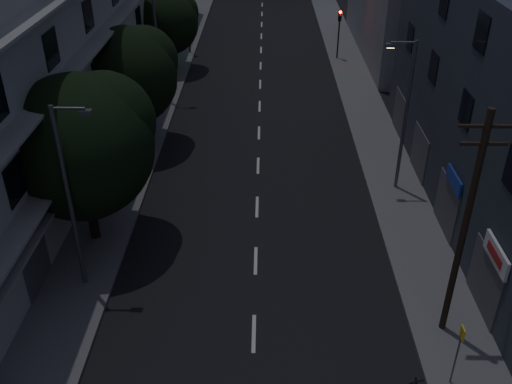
{
  "coord_description": "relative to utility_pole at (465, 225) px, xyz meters",
  "views": [
    {
      "loc": [
        0.33,
        -9.36,
        15.84
      ],
      "look_at": [
        0.0,
        12.0,
        3.0
      ],
      "focal_mm": 40.0,
      "sensor_mm": 36.0,
      "label": 1
    }
  ],
  "objects": [
    {
      "name": "traffic_signal_far_left",
      "position": [
        -13.63,
        34.39,
        -1.77
      ],
      "size": [
        0.28,
        0.37,
        4.1
      ],
      "color": "black",
      "rests_on": "sidewalk_left"
    },
    {
      "name": "ground",
      "position": [
        -7.21,
        18.2,
        -4.87
      ],
      "size": [
        160.0,
        160.0,
        0.0
      ],
      "primitive_type": "plane",
      "color": "black",
      "rests_on": "ground"
    },
    {
      "name": "street_lamp_right",
      "position": [
        0.17,
        10.65,
        -0.27
      ],
      "size": [
        1.51,
        0.25,
        8.0
      ],
      "color": "#585A60",
      "rests_on": "sidewalk_right"
    },
    {
      "name": "traffic_signal_far_right",
      "position": [
        -0.51,
        32.98,
        -1.77
      ],
      "size": [
        0.28,
        0.37,
        4.1
      ],
      "color": "black",
      "rests_on": "sidewalk_right"
    },
    {
      "name": "building_left",
      "position": [
        -19.19,
        11.2,
        2.13
      ],
      "size": [
        7.0,
        36.0,
        14.0
      ],
      "color": "#A1A19C",
      "rests_on": "ground"
    },
    {
      "name": "street_lamp_left_near",
      "position": [
        -14.28,
        2.42,
        -0.27
      ],
      "size": [
        1.51,
        0.25,
        8.0
      ],
      "color": "#515458",
      "rests_on": "sidewalk_left"
    },
    {
      "name": "tree_near",
      "position": [
        -14.74,
        5.81,
        0.24
      ],
      "size": [
        6.42,
        6.42,
        7.92
      ],
      "color": "black",
      "rests_on": "sidewalk_left"
    },
    {
      "name": "tree_far",
      "position": [
        -14.75,
        30.08,
        -0.75
      ],
      "size": [
        5.13,
        5.13,
        6.34
      ],
      "color": "black",
      "rests_on": "sidewalk_left"
    },
    {
      "name": "sidewalk_right",
      "position": [
        0.29,
        18.2,
        -4.79
      ],
      "size": [
        3.0,
        90.0,
        0.15
      ],
      "primitive_type": "cube",
      "color": "#565659",
      "rests_on": "ground"
    },
    {
      "name": "street_lamp_left_far",
      "position": [
        -14.32,
        23.31,
        -0.27
      ],
      "size": [
        1.51,
        0.25,
        8.0
      ],
      "color": "slate",
      "rests_on": "sidewalk_left"
    },
    {
      "name": "utility_pole",
      "position": [
        0.0,
        0.0,
        0.0
      ],
      "size": [
        1.8,
        0.24,
        9.0
      ],
      "color": "black",
      "rests_on": "sidewalk_right"
    },
    {
      "name": "lane_markings",
      "position": [
        -7.21,
        24.45,
        -4.86
      ],
      "size": [
        0.15,
        60.5,
        0.01
      ],
      "color": "beige",
      "rests_on": "ground"
    },
    {
      "name": "bus_stop_sign",
      "position": [
        -0.42,
        -2.65,
        -2.98
      ],
      "size": [
        0.06,
        0.35,
        2.52
      ],
      "color": "#595B60",
      "rests_on": "sidewalk_right"
    },
    {
      "name": "sidewalk_left",
      "position": [
        -14.71,
        18.2,
        -4.79
      ],
      "size": [
        3.0,
        90.0,
        0.15
      ],
      "primitive_type": "cube",
      "color": "#565659",
      "rests_on": "ground"
    },
    {
      "name": "tree_mid",
      "position": [
        -14.86,
        15.95,
        -0.22
      ],
      "size": [
        5.85,
        5.85,
        7.2
      ],
      "color": "black",
      "rests_on": "sidewalk_left"
    }
  ]
}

